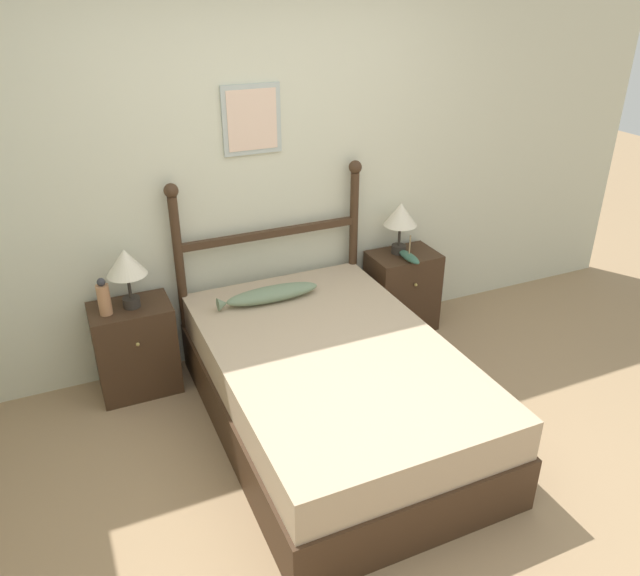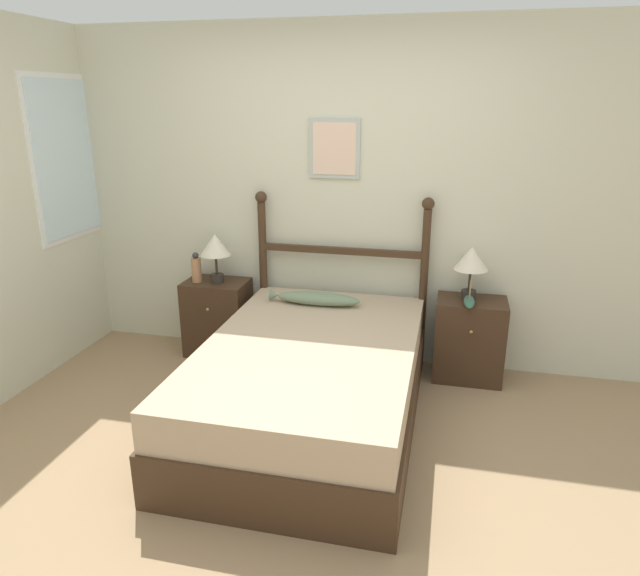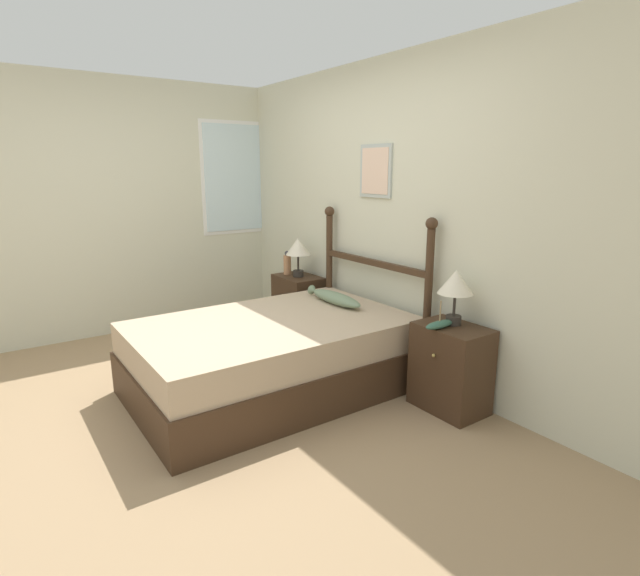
% 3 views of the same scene
% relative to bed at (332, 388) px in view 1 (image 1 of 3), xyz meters
% --- Properties ---
extents(ground_plane, '(16.00, 16.00, 0.00)m').
position_rel_bed_xyz_m(ground_plane, '(-0.03, -0.62, -0.28)').
color(ground_plane, '#9E7F5B').
extents(wall_back, '(6.40, 0.08, 2.55)m').
position_rel_bed_xyz_m(wall_back, '(-0.03, 1.11, 1.00)').
color(wall_back, beige).
rests_on(wall_back, ground_plane).
extents(bed, '(1.33, 2.06, 0.56)m').
position_rel_bed_xyz_m(bed, '(0.00, 0.00, 0.00)').
color(bed, '#3D2819').
rests_on(bed, ground_plane).
extents(headboard, '(1.36, 0.09, 1.33)m').
position_rel_bed_xyz_m(headboard, '(0.00, 1.00, 0.48)').
color(headboard, '#3D2819').
rests_on(headboard, ground_plane).
extents(nightstand_left, '(0.50, 0.37, 0.62)m').
position_rel_bed_xyz_m(nightstand_left, '(-1.00, 0.87, 0.03)').
color(nightstand_left, '#3D2819').
rests_on(nightstand_left, ground_plane).
extents(nightstand_right, '(0.50, 0.37, 0.62)m').
position_rel_bed_xyz_m(nightstand_right, '(1.00, 0.87, 0.03)').
color(nightstand_right, '#3D2819').
rests_on(nightstand_right, ground_plane).
extents(table_lamp_left, '(0.24, 0.24, 0.39)m').
position_rel_bed_xyz_m(table_lamp_left, '(-0.98, 0.87, 0.63)').
color(table_lamp_left, '#2D2823').
rests_on(table_lamp_left, nightstand_left).
extents(table_lamp_right, '(0.24, 0.24, 0.39)m').
position_rel_bed_xyz_m(table_lamp_right, '(0.97, 0.91, 0.63)').
color(table_lamp_right, '#2D2823').
rests_on(table_lamp_right, nightstand_right).
extents(bottle, '(0.08, 0.08, 0.24)m').
position_rel_bed_xyz_m(bottle, '(-1.14, 0.83, 0.45)').
color(bottle, tan).
rests_on(bottle, nightstand_left).
extents(model_boat, '(0.08, 0.26, 0.19)m').
position_rel_bed_xyz_m(model_boat, '(0.97, 0.76, 0.37)').
color(model_boat, '#386651').
rests_on(model_boat, nightstand_right).
extents(fish_pillow, '(0.68, 0.16, 0.10)m').
position_rel_bed_xyz_m(fish_pillow, '(-0.13, 0.69, 0.33)').
color(fish_pillow, gray).
rests_on(fish_pillow, bed).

